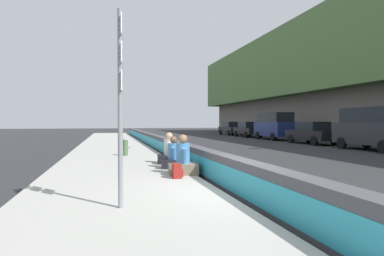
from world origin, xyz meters
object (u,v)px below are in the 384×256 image
object	(u,v)px
seated_person_foreground	(183,162)
seated_person_middle	(173,158)
fire_hydrant	(125,146)
parked_car_midline	(274,125)
parked_car_third	(375,128)
parked_car_fourth	(312,133)
parked_car_farther	(231,128)
backpack	(177,171)
seated_person_rear	(169,154)
parked_car_far	(248,129)
route_sign_post	(120,93)

from	to	relation	value
seated_person_foreground	seated_person_middle	bearing A→B (deg)	1.27
fire_hydrant	seated_person_foreground	size ratio (longest dim) A/B	0.74
parked_car_midline	parked_car_third	bearing A→B (deg)	179.75
parked_car_fourth	parked_car_farther	world-z (taller)	same
seated_person_middle	parked_car_third	distance (m)	14.05
backpack	parked_car_third	bearing A→B (deg)	-62.45
seated_person_rear	parked_car_midline	size ratio (longest dim) A/B	0.23
fire_hydrant	seated_person_foreground	xyz separation A→B (m)	(-5.83, -1.40, -0.08)
seated_person_foreground	backpack	distance (m)	0.75
parked_car_third	parked_car_midline	bearing A→B (deg)	-0.25
seated_person_foreground	parked_car_far	world-z (taller)	parked_car_far
parked_car_fourth	seated_person_rear	bearing A→B (deg)	127.02
parked_car_midline	parked_car_far	world-z (taller)	parked_car_midline
parked_car_third	seated_person_foreground	bearing A→B (deg)	115.86
parked_car_farther	route_sign_post	bearing A→B (deg)	155.51
seated_person_middle	parked_car_midline	bearing A→B (deg)	-37.58
fire_hydrant	parked_car_midline	bearing A→B (deg)	-49.12
route_sign_post	seated_person_middle	bearing A→B (deg)	-21.98
seated_person_rear	route_sign_post	bearing A→B (deg)	161.52
seated_person_middle	parked_car_fourth	distance (m)	16.97
seated_person_foreground	seated_person_rear	world-z (taller)	seated_person_foreground
fire_hydrant	parked_car_far	xyz separation A→B (m)	(18.27, -14.41, 0.27)
parked_car_farther	seated_person_foreground	bearing A→B (deg)	156.13
seated_person_foreground	parked_car_far	xyz separation A→B (m)	(24.10, -13.00, 0.35)
seated_person_middle	parked_car_midline	size ratio (longest dim) A/B	0.21
fire_hydrant	parked_car_midline	xyz separation A→B (m)	(12.57, -14.52, 0.77)
seated_person_foreground	parked_car_farther	distance (m)	32.36
backpack	parked_car_far	size ratio (longest dim) A/B	0.09
seated_person_middle	parked_car_third	xyz separation A→B (m)	(5.02, -13.10, 0.88)
parked_car_third	parked_car_midline	distance (m)	12.06
backpack	parked_car_far	world-z (taller)	parked_car_far
route_sign_post	parked_car_fourth	world-z (taller)	route_sign_post
seated_person_middle	parked_car_farther	world-z (taller)	parked_car_farther
seated_person_rear	backpack	world-z (taller)	seated_person_rear
fire_hydrant	route_sign_post	bearing A→B (deg)	176.65
fire_hydrant	backpack	xyz separation A→B (m)	(-6.48, -1.08, -0.25)
parked_car_midline	parked_car_far	bearing A→B (deg)	1.17
parked_car_third	parked_car_far	bearing A→B (deg)	0.20
seated_person_foreground	backpack	size ratio (longest dim) A/B	2.96
seated_person_foreground	backpack	xyz separation A→B (m)	(-0.65, 0.32, -0.18)
seated_person_middle	parked_car_far	bearing A→B (deg)	-29.77
seated_person_middle	parked_car_third	size ratio (longest dim) A/B	0.21
parked_car_third	seated_person_middle	bearing A→B (deg)	110.98
route_sign_post	parked_car_far	distance (m)	31.36
backpack	seated_person_foreground	bearing A→B (deg)	-26.30
route_sign_post	parked_car_fourth	distance (m)	21.67
route_sign_post	seated_person_foreground	size ratio (longest dim) A/B	3.04
parked_car_third	parked_car_midline	world-z (taller)	same
parked_car_fourth	parked_car_midline	distance (m)	6.16
route_sign_post	parked_car_farther	size ratio (longest dim) A/B	0.79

